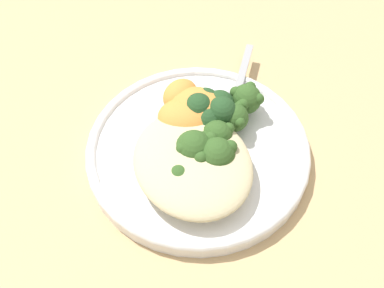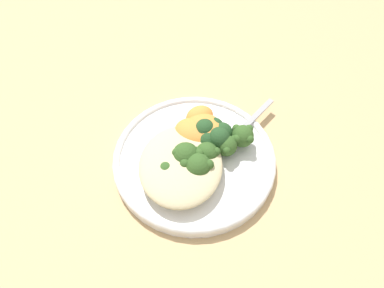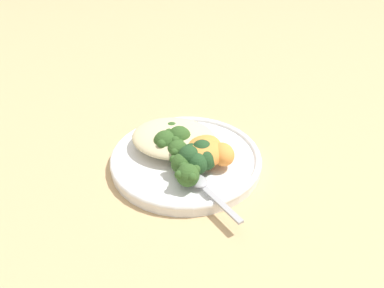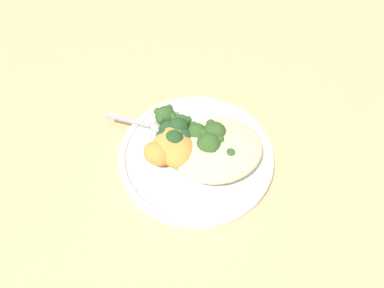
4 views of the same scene
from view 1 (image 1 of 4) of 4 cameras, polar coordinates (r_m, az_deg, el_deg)
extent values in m
plane|color=tan|center=(0.63, -1.04, -0.63)|extent=(4.00, 4.00, 0.00)
cylinder|color=white|center=(0.61, 0.64, -0.98)|extent=(0.25, 0.25, 0.02)
torus|color=white|center=(0.61, 0.64, -0.53)|extent=(0.26, 0.26, 0.01)
ellipsoid|color=beige|center=(0.57, 0.07, -2.03)|extent=(0.15, 0.12, 0.03)
ellipsoid|color=#8EB25B|center=(0.60, -1.02, -0.05)|extent=(0.09, 0.06, 0.01)
sphere|color=#335623|center=(0.56, -1.37, -3.52)|extent=(0.03, 0.03, 0.03)
sphere|color=#335623|center=(0.56, -2.58, -3.11)|extent=(0.01, 0.01, 0.01)
sphere|color=#335623|center=(0.55, -0.89, -4.15)|extent=(0.01, 0.01, 0.01)
sphere|color=#335623|center=(0.56, -0.65, -2.41)|extent=(0.01, 0.01, 0.01)
ellipsoid|color=#8EB25B|center=(0.60, -0.34, 1.42)|extent=(0.07, 0.03, 0.02)
sphere|color=#335623|center=(0.58, 0.54, -0.39)|extent=(0.04, 0.04, 0.04)
sphere|color=#335623|center=(0.57, -0.95, -0.49)|extent=(0.02, 0.02, 0.02)
sphere|color=#335623|center=(0.57, 2.02, 0.56)|extent=(0.02, 0.02, 0.02)
ellipsoid|color=#8EB25B|center=(0.60, 0.47, 0.86)|extent=(0.09, 0.02, 0.01)
sphere|color=#335623|center=(0.57, 2.64, -1.26)|extent=(0.04, 0.04, 0.04)
sphere|color=#335623|center=(0.56, 1.21, -1.38)|extent=(0.02, 0.02, 0.02)
sphere|color=#335623|center=(0.57, 4.11, -0.32)|extent=(0.02, 0.02, 0.02)
ellipsoid|color=#8EB25B|center=(0.61, 0.04, 2.08)|extent=(0.07, 0.04, 0.02)
sphere|color=#335623|center=(0.59, 2.68, 0.87)|extent=(0.04, 0.04, 0.04)
sphere|color=#335623|center=(0.58, 1.47, 0.80)|extent=(0.01, 0.01, 0.01)
sphere|color=#335623|center=(0.59, 3.92, 1.67)|extent=(0.01, 0.01, 0.01)
ellipsoid|color=#8EB25B|center=(0.62, 1.02, 2.60)|extent=(0.05, 0.07, 0.02)
sphere|color=#335623|center=(0.61, 4.52, 2.83)|extent=(0.03, 0.03, 0.03)
sphere|color=#335623|center=(0.60, 3.32, 3.29)|extent=(0.01, 0.01, 0.01)
sphere|color=#335623|center=(0.60, 5.11, 2.31)|extent=(0.01, 0.01, 0.01)
sphere|color=#335623|center=(0.61, 5.22, 3.93)|extent=(0.01, 0.01, 0.01)
ellipsoid|color=#8EB25B|center=(0.62, 1.78, 3.34)|extent=(0.03, 0.09, 0.02)
sphere|color=#335623|center=(0.63, 5.82, 4.80)|extent=(0.04, 0.04, 0.04)
sphere|color=#335623|center=(0.62, 4.65, 5.53)|extent=(0.01, 0.01, 0.01)
sphere|color=#335623|center=(0.61, 5.48, 4.29)|extent=(0.01, 0.01, 0.01)
sphere|color=#335623|center=(0.62, 7.08, 4.83)|extent=(0.01, 0.01, 0.01)
sphere|color=#335623|center=(0.63, 6.24, 6.05)|extent=(0.01, 0.01, 0.01)
ellipsoid|color=orange|center=(0.61, 0.72, 3.79)|extent=(0.09, 0.09, 0.04)
ellipsoid|color=orange|center=(0.61, -0.65, 2.82)|extent=(0.08, 0.08, 0.03)
ellipsoid|color=orange|center=(0.62, -0.58, 3.60)|extent=(0.05, 0.05, 0.03)
ellipsoid|color=orange|center=(0.63, -1.27, 5.22)|extent=(0.06, 0.06, 0.03)
sphere|color=#234723|center=(0.62, 1.45, 4.45)|extent=(0.03, 0.03, 0.03)
sphere|color=#234723|center=(0.61, 0.69, 3.86)|extent=(0.03, 0.03, 0.03)
sphere|color=#234723|center=(0.60, 1.76, 2.54)|extent=(0.03, 0.03, 0.03)
sphere|color=#234723|center=(0.60, 3.21, 3.45)|extent=(0.03, 0.03, 0.03)
sphere|color=#234723|center=(0.62, 2.97, 4.21)|extent=(0.03, 0.03, 0.03)
cube|color=#A3A3A8|center=(0.68, 5.56, 8.11)|extent=(0.07, 0.06, 0.00)
ellipsoid|color=#A3A3A8|center=(0.64, 4.56, 4.64)|extent=(0.04, 0.04, 0.01)
camera|label=2|loc=(0.16, 74.76, 17.85)|focal=35.00mm
camera|label=3|loc=(0.81, 36.75, 37.85)|focal=35.00mm
camera|label=4|loc=(0.46, -44.52, 30.93)|focal=28.00mm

